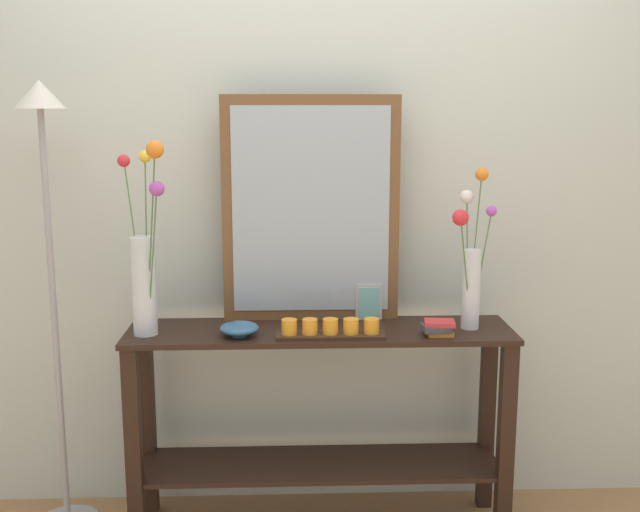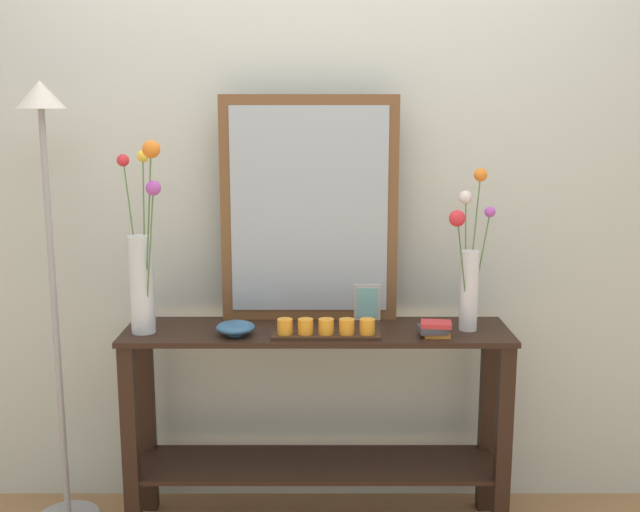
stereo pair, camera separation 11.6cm
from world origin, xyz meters
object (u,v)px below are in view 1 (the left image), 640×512
console_table (320,405)px  book_stack (438,327)px  tall_vase_left (145,266)px  picture_frame_small (369,302)px  decorative_bowl (239,328)px  mirror_leaning (311,210)px  floor_lamp (49,235)px  vase_right (471,265)px  candle_tray (330,329)px

console_table → book_stack: (0.43, -0.09, 0.33)m
book_stack → tall_vase_left: bearing=177.6°
tall_vase_left → picture_frame_small: (0.83, 0.18, -0.18)m
picture_frame_small → decorative_bowl: (-0.49, -0.21, -0.04)m
console_table → mirror_leaning: 0.75m
mirror_leaning → book_stack: size_ratio=7.05×
console_table → floor_lamp: bearing=177.4°
vase_right → decorative_bowl: size_ratio=4.21×
console_table → book_stack: 0.55m
candle_tray → mirror_leaning: bearing=104.4°
candle_tray → picture_frame_small: 0.29m
tall_vase_left → floor_lamp: size_ratio=0.41×
mirror_leaning → tall_vase_left: mirror_leaning is taller
mirror_leaning → decorative_bowl: mirror_leaning is taller
floor_lamp → mirror_leaning: bearing=5.9°
picture_frame_small → vase_right: bearing=-20.8°
candle_tray → console_table: bearing=108.5°
console_table → candle_tray: candle_tray is taller
console_table → tall_vase_left: (-0.63, -0.05, 0.56)m
candle_tray → vase_right: bearing=10.2°
tall_vase_left → book_stack: 1.08m
mirror_leaning → picture_frame_small: bearing=-3.4°
tall_vase_left → picture_frame_small: bearing=12.2°
vase_right → decorative_bowl: 0.88m
console_table → tall_vase_left: tall_vase_left is taller
candle_tray → picture_frame_small: size_ratio=2.78×
vase_right → book_stack: vase_right is taller
tall_vase_left → floor_lamp: floor_lamp is taller
tall_vase_left → decorative_bowl: 0.41m
console_table → picture_frame_small: bearing=33.8°
mirror_leaning → book_stack: mirror_leaning is taller
tall_vase_left → candle_tray: 0.70m
decorative_bowl → book_stack: size_ratio=1.16×
console_table → vase_right: vase_right is taller
decorative_bowl → book_stack: (0.72, -0.01, -0.00)m
console_table → mirror_leaning: mirror_leaning is taller
mirror_leaning → picture_frame_small: (0.22, -0.01, -0.36)m
console_table → tall_vase_left: 0.84m
console_table → vase_right: (0.56, -0.01, 0.54)m
tall_vase_left → vase_right: bearing=2.0°
book_stack → floor_lamp: bearing=174.5°
picture_frame_small → floor_lamp: size_ratio=0.08×
decorative_bowl → vase_right: bearing=4.7°
mirror_leaning → decorative_bowl: (-0.27, -0.22, -0.40)m
console_table → tall_vase_left: bearing=-175.7°
candle_tray → book_stack: bearing=1.4°
console_table → floor_lamp: size_ratio=0.84×
console_table → candle_tray: bearing=-71.5°
console_table → mirror_leaning: size_ratio=1.67×
console_table → floor_lamp: 1.19m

